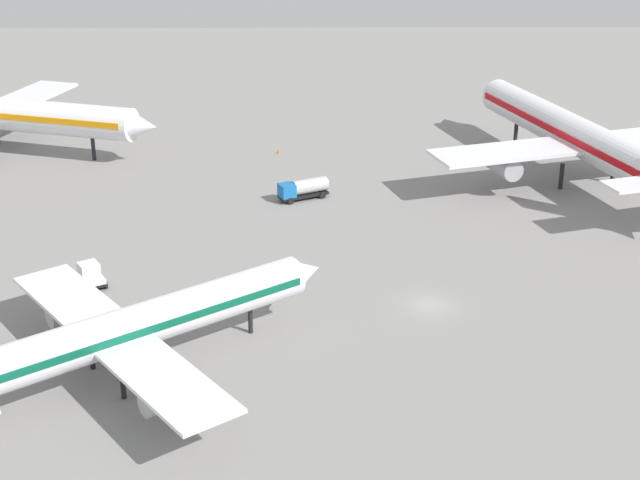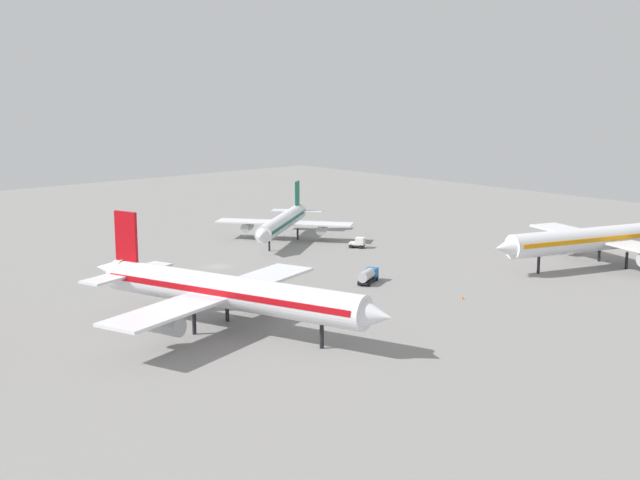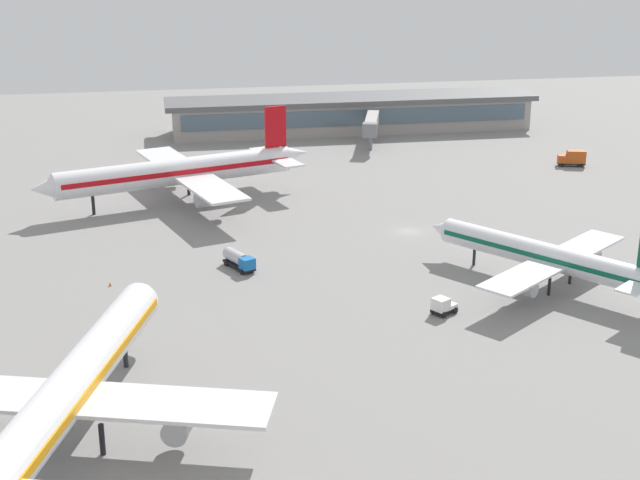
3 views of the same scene
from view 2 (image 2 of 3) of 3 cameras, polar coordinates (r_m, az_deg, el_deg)
ground at (r=163.89m, az=-7.00°, el=-1.80°), size 288.00×288.00×0.00m
airplane_at_gate at (r=188.40m, az=-2.55°, el=1.24°), size 28.15×33.26×11.93m
airplane_taxiing at (r=170.87m, az=18.73°, el=0.12°), size 40.11×48.95×15.25m
airplane_distant at (r=120.46m, az=-6.39°, el=-3.52°), size 50.93×41.75×15.88m
baggage_tug at (r=180.91m, az=2.62°, el=-0.18°), size 3.74×3.46×2.30m
fuel_truck at (r=149.25m, az=3.30°, el=-2.43°), size 4.51×6.49×2.50m
safety_cone_near_gate at (r=140.25m, az=9.69°, el=-3.88°), size 0.44×0.44×0.60m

